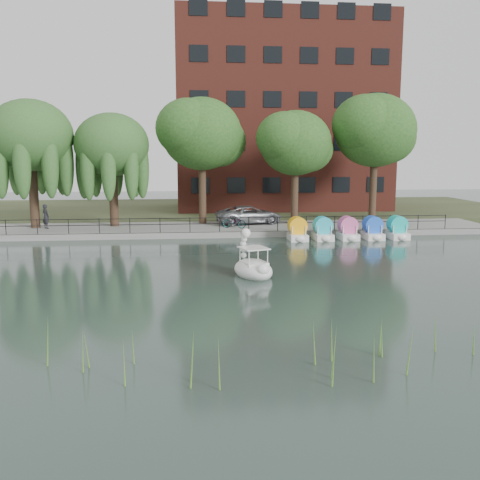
{
  "coord_description": "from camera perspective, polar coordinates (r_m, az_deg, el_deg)",
  "views": [
    {
      "loc": [
        -2.1,
        -22.65,
        5.62
      ],
      "look_at": [
        0.5,
        4.0,
        1.3
      ],
      "focal_mm": 40.0,
      "sensor_mm": 36.0,
      "label": 1
    }
  ],
  "objects": [
    {
      "name": "broadleaf_center",
      "position": [
        40.69,
        -4.09,
        11.17
      ],
      "size": [
        6.0,
        6.0,
        9.25
      ],
      "color": "#473323",
      "rests_on": "promenade"
    },
    {
      "name": "promenade",
      "position": [
        39.09,
        -2.44,
        1.18
      ],
      "size": [
        40.0,
        6.0,
        0.4
      ],
      "primitive_type": "cube",
      "color": "gray",
      "rests_on": "ground_plane"
    },
    {
      "name": "railing",
      "position": [
        36.24,
        -2.21,
        2.06
      ],
      "size": [
        32.0,
        0.05,
        1.0
      ],
      "color": "black",
      "rests_on": "promenade"
    },
    {
      "name": "willow_mid",
      "position": [
        40.03,
        -13.52,
        9.81
      ],
      "size": [
        5.32,
        5.32,
        8.15
      ],
      "color": "#473323",
      "rests_on": "promenade"
    },
    {
      "name": "willow_left",
      "position": [
        40.66,
        -21.48,
        10.3
      ],
      "size": [
        5.88,
        5.88,
        9.01
      ],
      "color": "#473323",
      "rests_on": "promenade"
    },
    {
      "name": "pedal_boat_row",
      "position": [
        36.18,
        11.43,
        1.02
      ],
      "size": [
        7.95,
        1.7,
        1.4
      ],
      "color": "white",
      "rests_on": "ground_plane"
    },
    {
      "name": "pedestrian",
      "position": [
        40.15,
        -20.01,
        2.56
      ],
      "size": [
        0.85,
        0.84,
        1.98
      ],
      "primitive_type": "imported",
      "rotation": [
        0.0,
        0.0,
        2.36
      ],
      "color": "black",
      "rests_on": "promenade"
    },
    {
      "name": "broadleaf_far",
      "position": [
        43.7,
        14.23,
        11.22
      ],
      "size": [
        6.3,
        6.3,
        9.71
      ],
      "color": "#473323",
      "rests_on": "promenade"
    },
    {
      "name": "kerb",
      "position": [
        36.17,
        -2.18,
        0.54
      ],
      "size": [
        40.0,
        0.25,
        0.4
      ],
      "primitive_type": "cube",
      "color": "gray",
      "rests_on": "ground_plane"
    },
    {
      "name": "apartment_building",
      "position": [
        53.53,
        4.35,
        13.14
      ],
      "size": [
        20.0,
        10.07,
        18.0
      ],
      "color": "#4C1E16",
      "rests_on": "land_strip"
    },
    {
      "name": "reed_bank",
      "position": [
        14.66,
        11.23,
        -11.03
      ],
      "size": [
        24.0,
        2.4,
        1.2
      ],
      "color": "#669938",
      "rests_on": "ground_plane"
    },
    {
      "name": "minivan",
      "position": [
        40.31,
        1.01,
        2.85
      ],
      "size": [
        3.92,
        6.14,
        1.58
      ],
      "primitive_type": "imported",
      "rotation": [
        0.0,
        0.0,
        1.82
      ],
      "color": "gray",
      "rests_on": "promenade"
    },
    {
      "name": "ground_plane",
      "position": [
        23.43,
        -0.27,
        -4.71
      ],
      "size": [
        120.0,
        120.0,
        0.0
      ],
      "primitive_type": "plane",
      "color": "#3A4E48"
    },
    {
      "name": "broadleaf_right",
      "position": [
        40.97,
        5.93,
        10.19
      ],
      "size": [
        5.4,
        5.4,
        8.32
      ],
      "color": "#473323",
      "rests_on": "promenade"
    },
    {
      "name": "bicycle",
      "position": [
        38.05,
        -0.63,
        2.03
      ],
      "size": [
        1.2,
        1.82,
        1.0
      ],
      "primitive_type": "imported",
      "rotation": [
        0.0,
        0.0,
        1.19
      ],
      "color": "gray",
      "rests_on": "promenade"
    },
    {
      "name": "swan_boat",
      "position": [
        24.89,
        1.36,
        -2.79
      ],
      "size": [
        2.28,
        2.88,
        2.14
      ],
      "rotation": [
        0.0,
        0.0,
        0.31
      ],
      "color": "white",
      "rests_on": "ground_plane"
    },
    {
      "name": "land_strip",
      "position": [
        52.98,
        -3.27,
        3.25
      ],
      "size": [
        60.0,
        22.0,
        0.36
      ],
      "primitive_type": "cube",
      "color": "#47512D",
      "rests_on": "ground_plane"
    }
  ]
}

